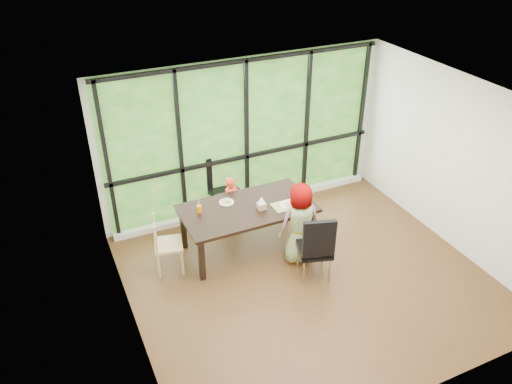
# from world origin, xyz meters

# --- Properties ---
(ground) EXTENTS (5.00, 5.00, 0.00)m
(ground) POSITION_xyz_m (0.00, 0.00, 0.00)
(ground) COLOR black
(ground) RESTS_ON ground
(back_wall) EXTENTS (5.00, 0.00, 5.00)m
(back_wall) POSITION_xyz_m (0.00, 2.25, 1.35)
(back_wall) COLOR silver
(back_wall) RESTS_ON ground
(foliage_backdrop) EXTENTS (4.80, 0.02, 2.65)m
(foliage_backdrop) POSITION_xyz_m (0.00, 2.23, 1.35)
(foliage_backdrop) COLOR #1B4F17
(foliage_backdrop) RESTS_ON back_wall
(window_mullions) EXTENTS (4.80, 0.06, 2.65)m
(window_mullions) POSITION_xyz_m (0.00, 2.19, 1.35)
(window_mullions) COLOR black
(window_mullions) RESTS_ON back_wall
(window_sill) EXTENTS (4.80, 0.12, 0.10)m
(window_sill) POSITION_xyz_m (0.00, 2.15, 0.05)
(window_sill) COLOR silver
(window_sill) RESTS_ON ground
(dining_table) EXTENTS (2.11, 1.24, 0.75)m
(dining_table) POSITION_xyz_m (-0.49, 1.08, 0.38)
(dining_table) COLOR black
(dining_table) RESTS_ON ground
(chair_window_leather) EXTENTS (0.55, 0.55, 1.08)m
(chair_window_leather) POSITION_xyz_m (-0.46, 2.10, 0.54)
(chair_window_leather) COLOR black
(chair_window_leather) RESTS_ON ground
(chair_interior_leather) EXTENTS (0.57, 0.57, 1.08)m
(chair_interior_leather) POSITION_xyz_m (0.11, 0.05, 0.54)
(chair_interior_leather) COLOR black
(chair_interior_leather) RESTS_ON ground
(chair_end_beech) EXTENTS (0.48, 0.50, 0.90)m
(chair_end_beech) POSITION_xyz_m (-1.76, 1.06, 0.45)
(chair_end_beech) COLOR tan
(chair_end_beech) RESTS_ON ground
(child_toddler) EXTENTS (0.40, 0.33, 0.93)m
(child_toddler) POSITION_xyz_m (-0.49, 1.71, 0.47)
(child_toddler) COLOR red
(child_toddler) RESTS_ON ground
(child_older) EXTENTS (0.67, 0.47, 1.31)m
(child_older) POSITION_xyz_m (0.11, 0.48, 0.65)
(child_older) COLOR slate
(child_older) RESTS_ON ground
(placemat) EXTENTS (0.39, 0.29, 0.01)m
(placemat) POSITION_xyz_m (0.06, 0.87, 0.75)
(placemat) COLOR tan
(placemat) RESTS_ON dining_table
(plate_far) EXTENTS (0.23, 0.23, 0.01)m
(plate_far) POSITION_xyz_m (-0.73, 1.33, 0.76)
(plate_far) COLOR white
(plate_far) RESTS_ON dining_table
(plate_near) EXTENTS (0.24, 0.24, 0.02)m
(plate_near) POSITION_xyz_m (0.10, 0.86, 0.76)
(plate_near) COLOR white
(plate_near) RESTS_ON dining_table
(orange_cup) EXTENTS (0.08, 0.08, 0.12)m
(orange_cup) POSITION_xyz_m (-1.20, 1.25, 0.81)
(orange_cup) COLOR orange
(orange_cup) RESTS_ON dining_table
(green_cup) EXTENTS (0.08, 0.08, 0.12)m
(green_cup) POSITION_xyz_m (0.32, 0.81, 0.81)
(green_cup) COLOR green
(green_cup) RESTS_ON dining_table
(white_mug) EXTENTS (0.09, 0.09, 0.09)m
(white_mug) POSITION_xyz_m (0.46, 1.11, 0.80)
(white_mug) COLOR white
(white_mug) RESTS_ON dining_table
(tissue_box) EXTENTS (0.12, 0.12, 0.10)m
(tissue_box) POSITION_xyz_m (-0.31, 0.94, 0.80)
(tissue_box) COLOR tan
(tissue_box) RESTS_ON dining_table
(crepe_rolls_far) EXTENTS (0.15, 0.12, 0.04)m
(crepe_rolls_far) POSITION_xyz_m (-0.73, 1.33, 0.78)
(crepe_rolls_far) COLOR tan
(crepe_rolls_far) RESTS_ON plate_far
(crepe_rolls_near) EXTENTS (0.15, 0.12, 0.04)m
(crepe_rolls_near) POSITION_xyz_m (0.10, 0.86, 0.78)
(crepe_rolls_near) COLOR tan
(crepe_rolls_near) RESTS_ON plate_near
(straw_white) EXTENTS (0.01, 0.04, 0.20)m
(straw_white) POSITION_xyz_m (-1.20, 1.25, 0.91)
(straw_white) COLOR white
(straw_white) RESTS_ON orange_cup
(straw_pink) EXTENTS (0.01, 0.04, 0.20)m
(straw_pink) POSITION_xyz_m (0.32, 0.81, 0.91)
(straw_pink) COLOR pink
(straw_pink) RESTS_ON green_cup
(tissue) EXTENTS (0.12, 0.12, 0.11)m
(tissue) POSITION_xyz_m (-0.31, 0.94, 0.91)
(tissue) COLOR white
(tissue) RESTS_ON tissue_box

